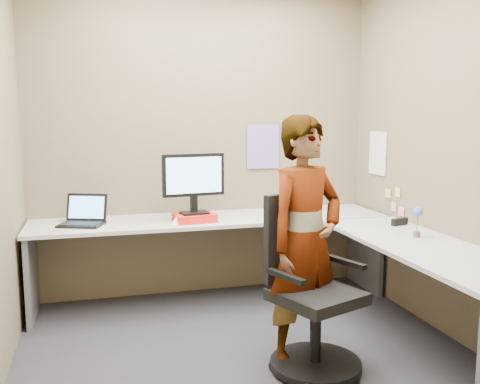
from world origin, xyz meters
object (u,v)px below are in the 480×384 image
object	(u,v)px
office_chair	(309,299)
person	(305,242)
desk	(284,248)
monitor	(194,178)

from	to	relation	value
office_chair	person	size ratio (longest dim) A/B	0.68
desk	monitor	distance (m)	0.92
person	monitor	bearing A→B (deg)	90.76
desk	person	bearing A→B (deg)	-98.85
desk	monitor	world-z (taller)	monitor
monitor	office_chair	xyz separation A→B (m)	(0.50, -1.23, -0.64)
office_chair	person	world-z (taller)	person
desk	office_chair	bearing A→B (deg)	-97.66
office_chair	desk	bearing A→B (deg)	61.28
office_chair	person	xyz separation A→B (m)	(-0.00, 0.08, 0.35)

